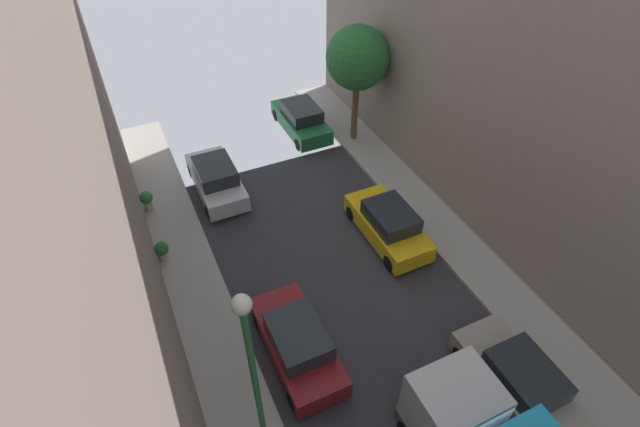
{
  "coord_description": "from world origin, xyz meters",
  "views": [
    {
      "loc": [
        -5.66,
        -2.19,
        13.95
      ],
      "look_at": [
        0.61,
        11.26,
        0.5
      ],
      "focal_mm": 27.14,
      "sensor_mm": 36.0,
      "label": 1
    }
  ],
  "objects_px": {
    "street_tree_1": "(358,59)",
    "parked_car_right_4": "(301,120)",
    "lamp_post": "(251,360)",
    "potted_plant_2": "(162,250)",
    "parked_car_left_2": "(297,343)",
    "parked_car_right_2": "(519,382)",
    "potted_plant_0": "(147,199)",
    "parked_car_left_3": "(216,179)",
    "parked_car_right_3": "(388,224)"
  },
  "relations": [
    {
      "from": "potted_plant_2",
      "to": "lamp_post",
      "type": "relative_size",
      "value": 0.12
    },
    {
      "from": "potted_plant_2",
      "to": "parked_car_right_2",
      "type": "bearing_deg",
      "value": -49.66
    },
    {
      "from": "parked_car_right_2",
      "to": "parked_car_right_3",
      "type": "height_order",
      "value": "same"
    },
    {
      "from": "potted_plant_2",
      "to": "parked_car_left_2",
      "type": "bearing_deg",
      "value": -62.94
    },
    {
      "from": "parked_car_left_2",
      "to": "parked_car_left_3",
      "type": "relative_size",
      "value": 1.0
    },
    {
      "from": "parked_car_right_2",
      "to": "potted_plant_0",
      "type": "height_order",
      "value": "parked_car_right_2"
    },
    {
      "from": "parked_car_left_2",
      "to": "lamp_post",
      "type": "bearing_deg",
      "value": -131.97
    },
    {
      "from": "parked_car_left_2",
      "to": "parked_car_right_4",
      "type": "xyz_separation_m",
      "value": [
        5.4,
        12.22,
        0.0
      ]
    },
    {
      "from": "potted_plant_0",
      "to": "potted_plant_2",
      "type": "relative_size",
      "value": 1.16
    },
    {
      "from": "parked_car_left_2",
      "to": "potted_plant_0",
      "type": "height_order",
      "value": "parked_car_left_2"
    },
    {
      "from": "parked_car_right_4",
      "to": "parked_car_right_3",
      "type": "bearing_deg",
      "value": -90.0
    },
    {
      "from": "parked_car_left_3",
      "to": "street_tree_1",
      "type": "relative_size",
      "value": 0.73
    },
    {
      "from": "parked_car_left_3",
      "to": "potted_plant_2",
      "type": "bearing_deg",
      "value": -133.52
    },
    {
      "from": "potted_plant_2",
      "to": "lamp_post",
      "type": "bearing_deg",
      "value": -81.83
    },
    {
      "from": "street_tree_1",
      "to": "parked_car_left_2",
      "type": "bearing_deg",
      "value": -125.93
    },
    {
      "from": "parked_car_left_3",
      "to": "lamp_post",
      "type": "relative_size",
      "value": 0.66
    },
    {
      "from": "parked_car_left_2",
      "to": "parked_car_right_2",
      "type": "bearing_deg",
      "value": -36.33
    },
    {
      "from": "potted_plant_2",
      "to": "lamp_post",
      "type": "xyz_separation_m",
      "value": [
        1.16,
        -8.11,
        3.66
      ]
    },
    {
      "from": "parked_car_left_2",
      "to": "parked_car_right_4",
      "type": "bearing_deg",
      "value": 66.16
    },
    {
      "from": "potted_plant_2",
      "to": "parked_car_right_3",
      "type": "bearing_deg",
      "value": -16.63
    },
    {
      "from": "parked_car_left_3",
      "to": "potted_plant_2",
      "type": "relative_size",
      "value": 5.31
    },
    {
      "from": "potted_plant_2",
      "to": "lamp_post",
      "type": "distance_m",
      "value": 8.97
    },
    {
      "from": "potted_plant_0",
      "to": "parked_car_right_4",
      "type": "bearing_deg",
      "value": 19.96
    },
    {
      "from": "parked_car_right_4",
      "to": "parked_car_right_2",
      "type": "bearing_deg",
      "value": -90.0
    },
    {
      "from": "potted_plant_2",
      "to": "street_tree_1",
      "type": "bearing_deg",
      "value": 22.42
    },
    {
      "from": "parked_car_right_3",
      "to": "potted_plant_0",
      "type": "distance_m",
      "value": 10.18
    },
    {
      "from": "street_tree_1",
      "to": "potted_plant_0",
      "type": "bearing_deg",
      "value": -173.48
    },
    {
      "from": "parked_car_right_3",
      "to": "potted_plant_0",
      "type": "xyz_separation_m",
      "value": [
        -8.45,
        5.68,
        -0.04
      ]
    },
    {
      "from": "parked_car_right_2",
      "to": "potted_plant_2",
      "type": "bearing_deg",
      "value": 130.34
    },
    {
      "from": "parked_car_left_2",
      "to": "street_tree_1",
      "type": "distance_m",
      "value": 13.31
    },
    {
      "from": "parked_car_left_2",
      "to": "street_tree_1",
      "type": "relative_size",
      "value": 0.73
    },
    {
      "from": "parked_car_right_3",
      "to": "potted_plant_2",
      "type": "distance_m",
      "value": 8.83
    },
    {
      "from": "parked_car_left_2",
      "to": "parked_car_right_2",
      "type": "distance_m",
      "value": 6.7
    },
    {
      "from": "parked_car_left_3",
      "to": "street_tree_1",
      "type": "height_order",
      "value": "street_tree_1"
    },
    {
      "from": "parked_car_right_4",
      "to": "street_tree_1",
      "type": "distance_m",
      "value": 4.63
    },
    {
      "from": "lamp_post",
      "to": "potted_plant_2",
      "type": "bearing_deg",
      "value": 98.17
    },
    {
      "from": "parked_car_left_2",
      "to": "parked_car_right_3",
      "type": "xyz_separation_m",
      "value": [
        5.4,
        3.47,
        0.0
      ]
    },
    {
      "from": "parked_car_left_2",
      "to": "potted_plant_0",
      "type": "xyz_separation_m",
      "value": [
        -3.05,
        9.15,
        -0.04
      ]
    },
    {
      "from": "parked_car_left_2",
      "to": "parked_car_right_2",
      "type": "height_order",
      "value": "same"
    },
    {
      "from": "parked_car_right_3",
      "to": "potted_plant_0",
      "type": "height_order",
      "value": "parked_car_right_3"
    },
    {
      "from": "parked_car_left_3",
      "to": "potted_plant_2",
      "type": "distance_m",
      "value": 4.45
    },
    {
      "from": "parked_car_left_2",
      "to": "potted_plant_2",
      "type": "distance_m",
      "value": 6.74
    },
    {
      "from": "street_tree_1",
      "to": "parked_car_right_4",
      "type": "bearing_deg",
      "value": 138.52
    },
    {
      "from": "parked_car_left_2",
      "to": "parked_car_right_3",
      "type": "relative_size",
      "value": 1.0
    },
    {
      "from": "potted_plant_0",
      "to": "lamp_post",
      "type": "height_order",
      "value": "lamp_post"
    },
    {
      "from": "parked_car_left_2",
      "to": "parked_car_right_2",
      "type": "relative_size",
      "value": 1.0
    },
    {
      "from": "parked_car_right_4",
      "to": "potted_plant_0",
      "type": "distance_m",
      "value": 8.99
    },
    {
      "from": "parked_car_left_3",
      "to": "street_tree_1",
      "type": "distance_m",
      "value": 8.44
    },
    {
      "from": "parked_car_left_3",
      "to": "potted_plant_0",
      "type": "relative_size",
      "value": 4.59
    },
    {
      "from": "parked_car_left_2",
      "to": "lamp_post",
      "type": "xyz_separation_m",
      "value": [
        -1.9,
        -2.11,
        3.53
      ]
    }
  ]
}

